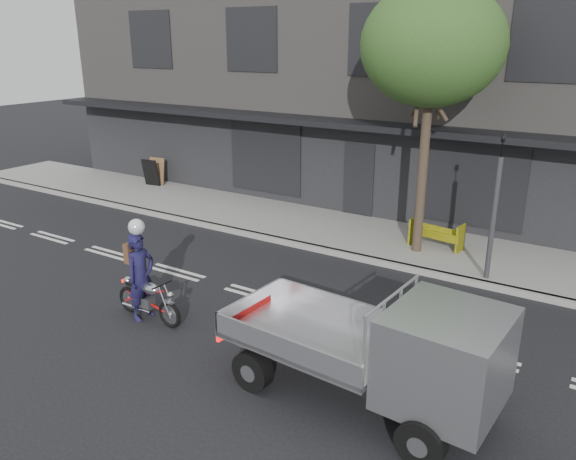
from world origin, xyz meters
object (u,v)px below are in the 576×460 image
(sandwich_board, at_px, (151,173))
(street_tree, at_px, (433,46))
(flatbed_ute, at_px, (418,355))
(rider, at_px, (141,277))
(construction_barrier, at_px, (434,236))
(traffic_light_pole, at_px, (494,216))
(motorcycle, at_px, (148,298))

(sandwich_board, bearing_deg, street_tree, -15.40)
(flatbed_ute, bearing_deg, rider, -178.39)
(rider, relative_size, flatbed_ute, 0.41)
(street_tree, relative_size, construction_barrier, 4.96)
(traffic_light_pole, height_order, flatbed_ute, traffic_light_pole)
(construction_barrier, distance_m, sandwich_board, 11.28)
(traffic_light_pole, height_order, construction_barrier, traffic_light_pole)
(traffic_light_pole, distance_m, construction_barrier, 2.30)
(street_tree, distance_m, construction_barrier, 4.77)
(traffic_light_pole, xyz_separation_m, rider, (-5.55, -5.45, -0.74))
(street_tree, xyz_separation_m, motorcycle, (-3.40, -6.30, -4.81))
(street_tree, bearing_deg, sandwich_board, 173.36)
(traffic_light_pole, bearing_deg, flatbed_ute, -86.95)
(traffic_light_pole, distance_m, flatbed_ute, 5.73)
(traffic_light_pole, bearing_deg, rider, -135.54)
(construction_barrier, bearing_deg, flatbed_ute, -74.07)
(construction_barrier, bearing_deg, motorcycle, -119.65)
(street_tree, distance_m, traffic_light_pole, 4.23)
(sandwich_board, bearing_deg, rider, -54.62)
(motorcycle, xyz_separation_m, construction_barrier, (3.75, 6.59, 0.07))
(flatbed_ute, bearing_deg, sandwich_board, 153.48)
(street_tree, height_order, motorcycle, street_tree)
(motorcycle, relative_size, sandwich_board, 1.74)
(rider, distance_m, sandwich_board, 10.54)
(street_tree, relative_size, traffic_light_pole, 1.93)
(street_tree, bearing_deg, motorcycle, -118.37)
(flatbed_ute, relative_size, sandwich_board, 4.36)
(rider, xyz_separation_m, construction_barrier, (3.90, 6.59, -0.38))
(rider, bearing_deg, motorcycle, -87.40)
(street_tree, height_order, sandwich_board, street_tree)
(traffic_light_pole, relative_size, construction_barrier, 2.57)
(traffic_light_pole, relative_size, motorcycle, 1.99)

